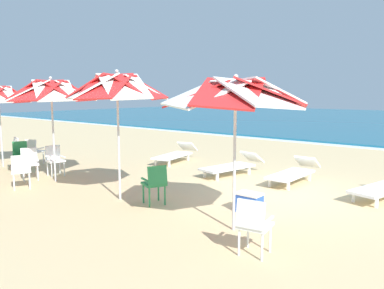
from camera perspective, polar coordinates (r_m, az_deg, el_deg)
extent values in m
plane|color=#D3B784|center=(8.86, 12.39, -7.79)|extent=(80.00, 80.00, 0.00)
cube|color=white|center=(17.73, 26.70, -0.61)|extent=(80.00, 0.70, 0.01)
cylinder|color=silver|center=(6.40, 6.49, -3.38)|extent=(0.05, 0.05, 2.24)
cube|color=red|center=(6.20, 12.07, 7.73)|extent=(1.41, 1.29, 0.51)
cube|color=white|center=(6.63, 10.90, 7.77)|extent=(1.30, 1.36, 0.51)
cube|color=red|center=(6.86, 7.58, 7.84)|extent=(1.29, 1.41, 0.51)
cube|color=white|center=(6.77, 3.83, 7.89)|extent=(1.36, 1.30, 0.51)
cube|color=red|center=(6.41, 1.45, 7.90)|extent=(1.41, 1.29, 0.51)
cube|color=white|center=(5.97, 1.96, 7.90)|extent=(1.30, 1.36, 0.51)
cube|color=red|center=(5.70, 5.58, 7.87)|extent=(1.29, 1.41, 0.51)
cube|color=white|center=(5.80, 9.98, 7.79)|extent=(1.36, 1.30, 0.51)
sphere|color=silver|center=(6.28, 6.71, 10.28)|extent=(0.08, 0.08, 0.08)
cube|color=white|center=(5.68, 9.61, -12.06)|extent=(0.51, 0.51, 0.05)
cube|color=white|center=(5.43, 8.90, -10.48)|extent=(0.43, 0.16, 0.40)
cube|color=white|center=(5.71, 7.73, -10.74)|extent=(0.10, 0.40, 0.03)
cube|color=white|center=(5.58, 11.60, -11.28)|extent=(0.10, 0.40, 0.03)
cylinder|color=white|center=(5.97, 8.56, -13.40)|extent=(0.04, 0.04, 0.41)
cylinder|color=white|center=(5.86, 11.85, -13.90)|extent=(0.04, 0.04, 0.41)
cylinder|color=white|center=(5.67, 7.18, -14.56)|extent=(0.04, 0.04, 0.41)
cylinder|color=white|center=(5.55, 10.64, -15.14)|extent=(0.04, 0.04, 0.41)
cylinder|color=silver|center=(8.35, -11.12, -0.58)|extent=(0.05, 0.05, 2.31)
cube|color=red|center=(8.03, -7.97, 8.77)|extent=(1.20, 1.16, 0.56)
cube|color=white|center=(8.44, -7.85, 8.72)|extent=(1.15, 1.23, 0.56)
cube|color=red|center=(8.74, -9.68, 8.65)|extent=(1.16, 1.20, 0.56)
cube|color=white|center=(8.78, -12.37, 8.58)|extent=(1.23, 1.15, 0.56)
cube|color=red|center=(8.54, -14.56, 8.54)|extent=(1.20, 1.16, 0.56)
cube|color=white|center=(8.13, -15.02, 8.56)|extent=(1.15, 1.23, 0.56)
cube|color=red|center=(7.80, -13.26, 8.66)|extent=(1.16, 1.20, 0.56)
cube|color=white|center=(7.76, -10.23, 8.75)|extent=(1.23, 1.15, 0.56)
sphere|color=silver|center=(8.28, -11.43, 10.92)|extent=(0.08, 0.08, 0.08)
cube|color=#2D8C4C|center=(8.05, -5.84, -6.00)|extent=(0.57, 0.57, 0.05)
cube|color=#2D8C4C|center=(7.82, -5.30, -4.71)|extent=(0.25, 0.42, 0.40)
cube|color=#2D8C4C|center=(7.95, -7.19, -5.38)|extent=(0.38, 0.19, 0.03)
cube|color=#2D8C4C|center=(8.10, -4.54, -5.09)|extent=(0.38, 0.19, 0.03)
cylinder|color=#2D8C4C|center=(8.20, -7.44, -7.44)|extent=(0.04, 0.04, 0.41)
cylinder|color=#2D8C4C|center=(8.33, -5.15, -7.16)|extent=(0.04, 0.04, 0.41)
cylinder|color=#2D8C4C|center=(7.89, -6.52, -8.05)|extent=(0.04, 0.04, 0.41)
cylinder|color=#2D8C4C|center=(8.02, -4.16, -7.75)|extent=(0.04, 0.04, 0.41)
cylinder|color=silver|center=(10.58, -20.39, 0.64)|extent=(0.05, 0.05, 2.24)
cube|color=red|center=(10.17, -18.18, 7.85)|extent=(1.29, 1.24, 0.55)
cube|color=white|center=(10.60, -17.66, 7.86)|extent=(1.23, 1.31, 0.55)
cube|color=red|center=(10.96, -18.90, 7.80)|extent=(1.24, 1.29, 0.55)
cube|color=white|center=(11.07, -21.10, 7.69)|extent=(1.31, 1.23, 0.55)
cube|color=red|center=(10.87, -23.12, 7.59)|extent=(1.29, 1.24, 0.55)
cube|color=white|center=(10.45, -23.84, 7.57)|extent=(1.23, 1.31, 0.55)
cube|color=red|center=(10.07, -22.72, 7.64)|extent=(1.24, 1.29, 0.55)
cube|color=white|center=(9.95, -20.31, 7.76)|extent=(1.31, 1.23, 0.55)
sphere|color=silver|center=(10.52, -20.82, 9.49)|extent=(0.08, 0.08, 0.08)
cube|color=white|center=(11.37, -20.13, -2.35)|extent=(0.51, 0.51, 0.05)
cube|color=white|center=(11.52, -20.52, -1.11)|extent=(0.17, 0.43, 0.40)
cube|color=white|center=(11.42, -19.21, -1.71)|extent=(0.40, 0.11, 0.03)
cube|color=white|center=(11.29, -21.11, -1.90)|extent=(0.40, 0.11, 0.03)
cylinder|color=white|center=(11.31, -18.93, -3.55)|extent=(0.04, 0.04, 0.41)
cylinder|color=white|center=(11.19, -20.62, -3.74)|extent=(0.04, 0.04, 0.41)
cylinder|color=white|center=(11.63, -19.55, -3.27)|extent=(0.04, 0.04, 0.41)
cylinder|color=white|center=(11.52, -21.20, -3.45)|extent=(0.04, 0.04, 0.41)
cube|color=white|center=(10.22, -24.65, -3.70)|extent=(0.58, 0.58, 0.05)
cube|color=white|center=(9.98, -24.70, -2.65)|extent=(0.26, 0.42, 0.40)
cube|color=white|center=(10.20, -25.81, -3.17)|extent=(0.38, 0.20, 0.03)
cube|color=white|center=(10.20, -23.56, -3.03)|extent=(0.38, 0.20, 0.03)
cylinder|color=white|center=(10.44, -25.56, -4.83)|extent=(0.04, 0.04, 0.41)
cylinder|color=white|center=(10.44, -23.63, -4.72)|extent=(0.04, 0.04, 0.41)
cylinder|color=white|center=(10.09, -25.55, -5.25)|extent=(0.04, 0.04, 0.41)
cylinder|color=white|center=(10.10, -23.55, -5.12)|extent=(0.04, 0.04, 0.41)
cube|color=white|center=(11.12, -23.53, -2.75)|extent=(0.58, 0.58, 0.05)
cube|color=white|center=(11.28, -23.65, -1.45)|extent=(0.25, 0.42, 0.40)
cube|color=white|center=(11.11, -22.53, -2.13)|extent=(0.38, 0.19, 0.03)
cube|color=white|center=(11.09, -24.59, -2.26)|extent=(0.38, 0.19, 0.03)
cylinder|color=white|center=(11.00, -22.49, -4.04)|extent=(0.04, 0.04, 0.41)
cylinder|color=white|center=(10.98, -24.32, -4.16)|extent=(0.04, 0.04, 0.41)
cylinder|color=white|center=(11.34, -22.63, -3.70)|extent=(0.04, 0.04, 0.41)
cylinder|color=white|center=(11.32, -24.41, -3.81)|extent=(0.04, 0.04, 0.41)
cylinder|color=silver|center=(13.40, -27.15, 1.46)|extent=(0.05, 0.05, 2.14)
cube|color=red|center=(13.00, -25.93, 6.91)|extent=(1.10, 1.06, 0.53)
cube|color=white|center=(13.35, -25.37, 6.95)|extent=(1.06, 1.11, 0.53)
cube|color=red|center=(13.69, -26.04, 6.91)|extent=(1.06, 1.10, 0.53)
cube|color=#2D8C4C|center=(12.72, -24.72, -1.55)|extent=(0.58, 0.58, 0.05)
cube|color=#2D8C4C|center=(12.89, -24.81, -0.43)|extent=(0.25, 0.42, 0.40)
cube|color=#2D8C4C|center=(12.72, -23.85, -1.00)|extent=(0.38, 0.19, 0.03)
cube|color=#2D8C4C|center=(12.70, -25.65, -1.11)|extent=(0.38, 0.19, 0.03)
cylinder|color=#2D8C4C|center=(12.60, -23.83, -2.66)|extent=(0.04, 0.04, 0.41)
cylinder|color=#2D8C4C|center=(12.58, -25.43, -2.76)|extent=(0.04, 0.04, 0.41)
cylinder|color=#2D8C4C|center=(12.94, -23.92, -2.40)|extent=(0.04, 0.04, 0.41)
cylinder|color=#2D8C4C|center=(12.93, -25.47, -2.50)|extent=(0.04, 0.04, 0.41)
cube|color=white|center=(13.42, -22.85, -0.99)|extent=(0.58, 0.58, 0.05)
cube|color=white|center=(13.24, -23.46, -0.15)|extent=(0.42, 0.25, 0.40)
cube|color=white|center=(13.53, -23.53, -0.48)|extent=(0.19, 0.38, 0.03)
cube|color=white|center=(13.28, -22.21, -0.56)|extent=(0.19, 0.38, 0.03)
cylinder|color=white|center=(13.70, -22.90, -1.80)|extent=(0.04, 0.04, 0.41)
cylinder|color=white|center=(13.48, -21.75, -1.89)|extent=(0.04, 0.04, 0.41)
cylinder|color=white|center=(13.43, -23.86, -2.04)|extent=(0.04, 0.04, 0.41)
cylinder|color=white|center=(13.21, -22.70, -2.13)|extent=(0.04, 0.04, 0.41)
cube|color=white|center=(14.15, -24.50, -0.65)|extent=(0.51, 0.51, 0.05)
cube|color=white|center=(14.07, -25.33, 0.18)|extent=(0.43, 0.16, 0.40)
cube|color=white|center=(14.33, -24.75, -0.12)|extent=(0.11, 0.40, 0.03)
cube|color=white|center=(13.94, -24.29, -0.30)|extent=(0.11, 0.40, 0.03)
cylinder|color=white|center=(14.40, -23.97, -1.42)|extent=(0.04, 0.04, 0.41)
cylinder|color=white|center=(14.06, -23.55, -1.60)|extent=(0.04, 0.04, 0.41)
cylinder|color=white|center=(14.30, -25.32, -1.55)|extent=(0.04, 0.04, 0.41)
cylinder|color=white|center=(13.97, -24.93, -1.74)|extent=(0.04, 0.04, 0.41)
cube|color=white|center=(9.34, 26.85, -6.08)|extent=(1.03, 1.80, 0.06)
cube|color=white|center=(8.71, 26.37, -7.97)|extent=(0.06, 0.06, 0.22)
cube|color=white|center=(8.94, 23.45, -7.39)|extent=(0.06, 0.06, 0.22)
cube|color=white|center=(10.04, 27.16, -5.99)|extent=(0.06, 0.06, 0.22)
cube|color=white|center=(10.12, 14.81, -4.45)|extent=(0.66, 1.71, 0.06)
cube|color=white|center=(11.03, 17.21, -2.54)|extent=(0.61, 0.48, 0.36)
cube|color=white|center=(9.48, 14.51, -6.14)|extent=(0.06, 0.06, 0.22)
cube|color=white|center=(9.70, 11.78, -5.72)|extent=(0.06, 0.06, 0.22)
cube|color=white|center=(10.62, 17.52, -4.75)|extent=(0.06, 0.06, 0.22)
cube|color=white|center=(10.82, 15.02, -4.42)|extent=(0.06, 0.06, 0.22)
cube|color=white|center=(10.76, 5.42, -3.49)|extent=(0.95, 1.79, 0.06)
cube|color=white|center=(11.49, 9.17, -1.88)|extent=(0.69, 0.59, 0.36)
cube|color=white|center=(10.18, 3.88, -4.94)|extent=(0.06, 0.06, 0.22)
cube|color=white|center=(10.55, 1.96, -4.47)|extent=(0.06, 0.06, 0.22)
cube|color=white|center=(11.07, 8.69, -3.96)|extent=(0.06, 0.06, 0.22)
cube|color=white|center=(11.41, 6.78, -3.57)|extent=(0.06, 0.06, 0.22)
cube|color=white|center=(12.69, -3.01, -1.72)|extent=(0.97, 1.79, 0.06)
cube|color=white|center=(13.57, -0.72, -0.28)|extent=(0.69, 0.59, 0.36)
cube|color=white|center=(12.05, -3.53, -2.92)|extent=(0.06, 0.06, 0.22)
cube|color=white|center=(12.32, -5.56, -2.70)|extent=(0.06, 0.06, 0.22)
cube|color=white|center=(13.13, -0.62, -2.00)|extent=(0.06, 0.06, 0.22)
cube|color=white|center=(13.38, -2.54, -1.82)|extent=(0.06, 0.06, 0.22)
cube|color=blue|center=(7.61, 8.71, -8.90)|extent=(0.48, 0.32, 0.36)
cube|color=white|center=(7.55, 8.75, -7.45)|extent=(0.50, 0.34, 0.04)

